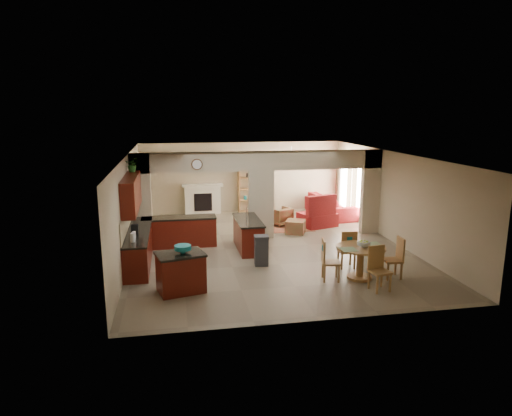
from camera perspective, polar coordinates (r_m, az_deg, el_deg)
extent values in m
plane|color=#776B53|center=(13.85, 1.41, -4.89)|extent=(10.00, 10.00, 0.00)
plane|color=white|center=(13.30, 1.47, 6.72)|extent=(10.00, 10.00, 0.00)
plane|color=tan|center=(18.36, -1.77, 3.85)|extent=(8.00, 0.00, 8.00)
plane|color=tan|center=(8.82, 8.14, -5.56)|extent=(8.00, 0.00, 8.00)
plane|color=tan|center=(13.29, -15.70, 0.15)|extent=(0.00, 10.00, 10.00)
plane|color=tan|center=(14.84, 16.74, 1.32)|extent=(0.00, 10.00, 10.00)
cube|color=tan|center=(14.24, -14.15, 1.03)|extent=(0.60, 0.25, 2.80)
cube|color=tan|center=(14.53, 0.62, 0.41)|extent=(0.80, 0.25, 2.20)
cube|color=tan|center=(15.59, 14.10, 1.98)|extent=(0.60, 0.25, 2.80)
cube|color=tan|center=(14.30, 0.64, 5.91)|extent=(8.00, 0.25, 0.60)
cube|color=#490F08|center=(12.73, -14.41, -4.82)|extent=(0.60, 3.20, 0.86)
cube|color=black|center=(12.60, -14.52, -2.84)|extent=(0.62, 3.22, 0.05)
cube|color=tan|center=(12.55, -15.87, -1.49)|extent=(0.02, 3.20, 0.55)
cube|color=#490F08|center=(14.01, -9.55, -3.03)|extent=(2.20, 0.60, 0.86)
cube|color=black|center=(13.90, -9.62, -1.22)|extent=(2.22, 0.62, 0.05)
cube|color=#490F08|center=(12.39, -15.32, 1.77)|extent=(0.35, 2.40, 0.90)
cube|color=#490F08|center=(13.53, -0.99, -3.40)|extent=(0.65, 1.80, 0.86)
cube|color=black|center=(13.41, -1.00, -1.53)|extent=(0.70, 1.85, 0.05)
cube|color=silver|center=(12.73, -0.36, -4.46)|extent=(0.58, 0.04, 0.70)
cylinder|color=#53351B|center=(13.92, -7.39, 5.42)|extent=(0.34, 0.03, 0.34)
cube|color=#984937|center=(16.08, 4.06, -2.46)|extent=(1.60, 1.30, 0.01)
cube|color=white|center=(18.17, -6.67, 0.97)|extent=(1.40, 0.28, 1.10)
cube|color=black|center=(18.05, -6.64, 0.73)|extent=(0.70, 0.04, 0.70)
cube|color=white|center=(18.05, -6.71, 2.82)|extent=(1.60, 0.35, 0.10)
cube|color=#9F6936|center=(18.32, -0.59, 2.25)|extent=(1.00, 0.32, 1.80)
cube|color=white|center=(16.91, 13.09, 2.12)|extent=(0.02, 0.90, 1.90)
cube|color=white|center=(18.45, 11.01, 3.05)|extent=(0.02, 0.90, 1.90)
cube|color=white|center=(17.70, 11.98, 2.13)|extent=(0.02, 0.70, 2.10)
cube|color=#441C1B|center=(16.35, 13.79, 1.75)|extent=(0.10, 0.28, 2.30)
cube|color=#441C1B|center=(17.43, 12.19, 2.46)|extent=(0.10, 0.28, 2.30)
cube|color=#441C1B|center=(17.89, 11.59, 2.74)|extent=(0.10, 0.28, 2.30)
cube|color=#441C1B|center=(18.99, 10.24, 3.33)|extent=(0.10, 0.28, 2.30)
cylinder|color=white|center=(16.57, 4.43, 6.95)|extent=(1.00, 1.00, 0.10)
cube|color=#490F08|center=(10.59, -9.38, -8.08)|extent=(1.14, 0.92, 0.86)
cube|color=black|center=(10.44, -9.46, -5.73)|extent=(1.20, 0.98, 0.05)
cylinder|color=#137884|center=(10.42, -9.13, -5.10)|extent=(0.38, 0.38, 0.18)
cube|color=#2F2F32|center=(12.17, 0.66, -5.48)|extent=(0.38, 0.33, 0.75)
cylinder|color=#9F6936|center=(11.40, 12.98, -4.84)|extent=(1.19, 1.19, 0.04)
cylinder|color=#9F6936|center=(11.51, 12.88, -6.68)|extent=(0.17, 0.17, 0.77)
cylinder|color=#9F6936|center=(11.64, 12.80, -8.42)|extent=(0.61, 0.61, 0.07)
cylinder|color=#8FB827|center=(11.33, 13.31, -4.41)|extent=(0.32, 0.32, 0.17)
imported|color=maroon|center=(18.06, 9.30, 0.33)|extent=(2.83, 1.34, 0.80)
cube|color=maroon|center=(16.40, 7.67, -1.42)|extent=(1.42, 1.28, 0.47)
imported|color=maroon|center=(16.40, 3.12, -1.03)|extent=(0.90, 0.91, 0.63)
cube|color=maroon|center=(15.36, 4.96, -2.35)|extent=(0.81, 0.81, 0.44)
imported|color=#194813|center=(13.16, -15.18, 5.26)|extent=(0.40, 0.35, 0.41)
cube|color=#9F6936|center=(12.22, 11.25, -5.27)|extent=(0.45, 0.45, 0.05)
cube|color=#9F6936|center=(12.50, 11.71, -6.01)|extent=(0.04, 0.04, 0.44)
cube|color=#9F6936|center=(12.40, 10.21, -6.09)|extent=(0.04, 0.04, 0.44)
cube|color=#9F6936|center=(12.19, 12.21, -6.50)|extent=(0.04, 0.04, 0.44)
cube|color=#9F6936|center=(12.09, 10.68, -6.59)|extent=(0.04, 0.04, 0.44)
cube|color=#9F6936|center=(11.96, 11.58, -4.17)|extent=(0.42, 0.07, 0.55)
cube|color=#137884|center=(11.92, 11.64, -3.88)|extent=(0.14, 0.02, 0.14)
cube|color=#9F6936|center=(11.75, 16.67, -6.29)|extent=(0.45, 0.45, 0.05)
cube|color=#9F6936|center=(11.90, 15.52, -7.14)|extent=(0.04, 0.04, 0.44)
cube|color=#9F6936|center=(11.61, 16.15, -7.68)|extent=(0.04, 0.04, 0.44)
cube|color=#9F6936|center=(12.03, 17.03, -7.02)|extent=(0.04, 0.04, 0.44)
cube|color=#9F6936|center=(11.74, 17.70, -7.55)|extent=(0.04, 0.04, 0.44)
cube|color=#9F6936|center=(11.73, 17.61, -4.83)|extent=(0.07, 0.42, 0.55)
cube|color=#137884|center=(11.72, 17.75, -4.50)|extent=(0.02, 0.14, 0.14)
cube|color=#9F6936|center=(10.87, 15.23, -7.71)|extent=(0.48, 0.48, 0.05)
cube|color=#9F6936|center=(10.73, 14.91, -9.27)|extent=(0.04, 0.04, 0.44)
cube|color=#9F6936|center=(10.91, 16.41, -8.99)|extent=(0.04, 0.04, 0.44)
cube|color=#9F6936|center=(10.99, 13.92, -8.69)|extent=(0.04, 0.04, 0.44)
cube|color=#9F6936|center=(11.17, 15.41, -8.42)|extent=(0.04, 0.04, 0.44)
cube|color=#9F6936|center=(10.92, 14.76, -5.92)|extent=(0.42, 0.10, 0.55)
cube|color=#137884|center=(10.92, 14.71, -5.53)|extent=(0.14, 0.03, 0.14)
cube|color=#9F6936|center=(11.25, 9.34, -6.74)|extent=(0.49, 0.49, 0.05)
cube|color=#9F6936|center=(11.20, 10.31, -8.12)|extent=(0.04, 0.04, 0.44)
cube|color=#9F6936|center=(11.51, 10.01, -7.53)|extent=(0.04, 0.04, 0.44)
cube|color=#9F6936|center=(11.15, 8.57, -8.16)|extent=(0.04, 0.04, 0.44)
cube|color=#9F6936|center=(11.46, 8.32, -7.57)|extent=(0.04, 0.04, 0.44)
cube|color=#9F6936|center=(11.13, 8.43, -5.30)|extent=(0.12, 0.42, 0.55)
cube|color=#137884|center=(11.11, 8.31, -4.95)|extent=(0.04, 0.14, 0.14)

